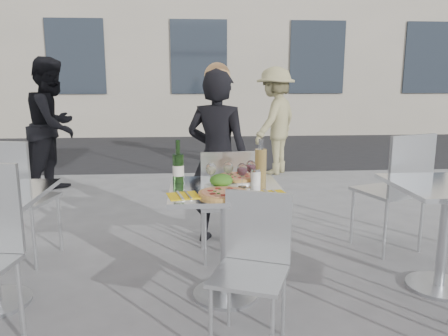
{
  "coord_description": "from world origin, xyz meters",
  "views": [
    {
      "loc": [
        -0.22,
        -2.72,
        1.43
      ],
      "look_at": [
        0.0,
        0.15,
        0.85
      ],
      "focal_mm": 35.0,
      "sensor_mm": 36.0,
      "label": 1
    }
  ],
  "objects": [
    {
      "name": "pizza_far",
      "position": [
        0.09,
        0.21,
        0.77
      ],
      "size": [
        0.32,
        0.32,
        0.03
      ],
      "color": "white",
      "rests_on": "main_table"
    },
    {
      "name": "wineglass_white_a",
      "position": [
        -0.09,
        0.06,
        0.86
      ],
      "size": [
        0.07,
        0.07,
        0.16
      ],
      "color": "white",
      "rests_on": "main_table"
    },
    {
      "name": "side_chair_rfar",
      "position": [
        1.48,
        0.66,
        0.6
      ],
      "size": [
        0.59,
        0.6,
        1.01
      ],
      "rotation": [
        0.0,
        0.0,
        3.48
      ],
      "color": "silver",
      "rests_on": "ground"
    },
    {
      "name": "salad_plate",
      "position": [
        -0.03,
        0.02,
        0.79
      ],
      "size": [
        0.22,
        0.22,
        0.09
      ],
      "color": "white",
      "rests_on": "main_table"
    },
    {
      "name": "ground",
      "position": [
        0.0,
        0.0,
        0.0
      ],
      "size": [
        80.0,
        80.0,
        0.0
      ],
      "primitive_type": "plane",
      "color": "slate"
    },
    {
      "name": "wineglass_red_b",
      "position": [
        0.18,
        0.11,
        0.86
      ],
      "size": [
        0.07,
        0.07,
        0.16
      ],
      "color": "white",
      "rests_on": "main_table"
    },
    {
      "name": "napkin_left",
      "position": [
        -0.27,
        -0.18,
        0.75
      ],
      "size": [
        0.21,
        0.21,
        0.01
      ],
      "rotation": [
        0.0,
        0.0,
        0.22
      ],
      "color": "yellow",
      "rests_on": "main_table"
    },
    {
      "name": "street_asphalt",
      "position": [
        0.0,
        6.5,
        0.0
      ],
      "size": [
        24.0,
        5.0,
        0.0
      ],
      "primitive_type": "cube",
      "color": "black",
      "rests_on": "ground"
    },
    {
      "name": "pedestrian_b",
      "position": [
        1.07,
        3.91,
        0.82
      ],
      "size": [
        1.11,
        1.21,
        1.63
      ],
      "primitive_type": "imported",
      "rotation": [
        0.0,
        0.0,
        4.09
      ],
      "color": "tan",
      "rests_on": "ground"
    },
    {
      "name": "side_table_right",
      "position": [
        1.5,
        0.0,
        0.54
      ],
      "size": [
        0.72,
        0.72,
        0.75
      ],
      "color": "#B7BABF",
      "rests_on": "ground"
    },
    {
      "name": "woman_diner",
      "position": [
        0.01,
        1.01,
        0.76
      ],
      "size": [
        0.66,
        0.56,
        1.53
      ],
      "primitive_type": "imported",
      "rotation": [
        0.0,
        0.0,
        2.72
      ],
      "color": "black",
      "rests_on": "ground"
    },
    {
      "name": "wineglass_white_b",
      "position": [
        0.02,
        0.09,
        0.86
      ],
      "size": [
        0.07,
        0.07,
        0.16
      ],
      "color": "white",
      "rests_on": "main_table"
    },
    {
      "name": "pedestrian_a",
      "position": [
        -1.97,
        3.0,
        0.86
      ],
      "size": [
        0.81,
        0.95,
        1.72
      ],
      "primitive_type": "imported",
      "rotation": [
        0.0,
        0.0,
        1.36
      ],
      "color": "black",
      "rests_on": "ground"
    },
    {
      "name": "chair_far",
      "position": [
        0.05,
        0.58,
        0.54
      ],
      "size": [
        0.43,
        0.44,
        0.91
      ],
      "rotation": [
        0.0,
        0.0,
        3.17
      ],
      "color": "silver",
      "rests_on": "ground"
    },
    {
      "name": "pizza_near",
      "position": [
        -0.03,
        -0.18,
        0.76
      ],
      "size": [
        0.31,
        0.31,
        0.02
      ],
      "color": "tan",
      "rests_on": "main_table"
    },
    {
      "name": "sugar_shaker",
      "position": [
        0.2,
        0.07,
        0.8
      ],
      "size": [
        0.06,
        0.06,
        0.11
      ],
      "color": "white",
      "rests_on": "main_table"
    },
    {
      "name": "side_chair_lfar",
      "position": [
        -1.59,
        0.64,
        0.59
      ],
      "size": [
        0.54,
        0.55,
        1.0
      ],
      "rotation": [
        0.0,
        0.0,
        2.93
      ],
      "color": "silver",
      "rests_on": "ground"
    },
    {
      "name": "wineglass_red_a",
      "position": [
        0.11,
        0.02,
        0.86
      ],
      "size": [
        0.07,
        0.07,
        0.16
      ],
      "color": "white",
      "rests_on": "main_table"
    },
    {
      "name": "chair_near",
      "position": [
        0.11,
        -0.5,
        0.49
      ],
      "size": [
        0.49,
        0.5,
        0.83
      ],
      "rotation": [
        0.0,
        0.0,
        -0.38
      ],
      "color": "silver",
      "rests_on": "ground"
    },
    {
      "name": "wine_bottle",
      "position": [
        -0.31,
        0.14,
        0.86
      ],
      "size": [
        0.07,
        0.08,
        0.29
      ],
      "color": "#295620",
      "rests_on": "main_table"
    },
    {
      "name": "carafe",
      "position": [
        0.25,
        0.18,
        0.87
      ],
      "size": [
        0.08,
        0.08,
        0.29
      ],
      "color": "tan",
      "rests_on": "main_table"
    },
    {
      "name": "napkin_right",
      "position": [
        0.27,
        -0.19,
        0.75
      ],
      "size": [
        0.21,
        0.21,
        0.01
      ],
      "rotation": [
        0.0,
        0.0,
        0.17
      ],
      "color": "yellow",
      "rests_on": "main_table"
    },
    {
      "name": "main_table",
      "position": [
        0.0,
        0.0,
        0.54
      ],
      "size": [
        0.72,
        0.72,
        0.75
      ],
      "color": "#B7BABF",
      "rests_on": "ground"
    }
  ]
}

